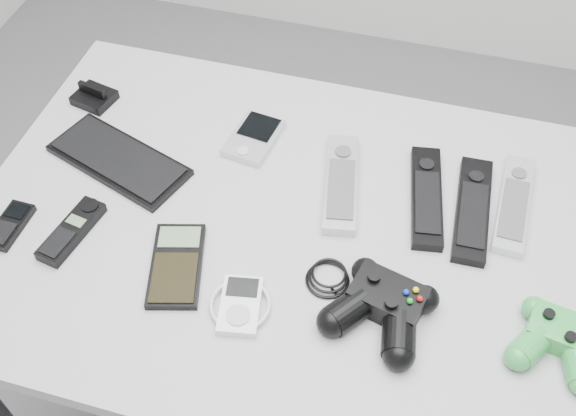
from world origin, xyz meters
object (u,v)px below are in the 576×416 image
(controller_black, at_px, (383,305))
(mobile_phone, at_px, (10,225))
(pda, at_px, (254,137))
(controller_green, at_px, (559,338))
(pda_keyboard, at_px, (119,160))
(remote_black_a, at_px, (427,196))
(remote_black_b, at_px, (473,209))
(mp3_player, at_px, (240,305))
(desk, at_px, (315,256))
(remote_silver_b, at_px, (514,203))
(cordless_handset, at_px, (72,231))
(remote_silver_a, at_px, (341,182))
(calculator, at_px, (176,265))

(controller_black, bearing_deg, mobile_phone, -165.07)
(pda, height_order, controller_green, controller_green)
(pda_keyboard, relative_size, remote_black_a, 1.18)
(remote_black_b, height_order, mp3_player, remote_black_b)
(desk, height_order, pda_keyboard, pda_keyboard)
(pda, bearing_deg, controller_green, -19.46)
(mp3_player, height_order, controller_green, controller_green)
(remote_black_a, height_order, remote_silver_b, same)
(remote_black_a, relative_size, cordless_handset, 1.63)
(remote_black_b, bearing_deg, controller_black, -117.22)
(remote_black_a, height_order, controller_green, controller_green)
(remote_silver_a, bearing_deg, cordless_handset, -161.66)
(controller_green, bearing_deg, controller_black, -166.62)
(controller_black, bearing_deg, pda, 149.10)
(pda_keyboard, xyz_separation_m, mobile_phone, (-0.11, -0.19, 0.00))
(pda, xyz_separation_m, cordless_handset, (-0.23, -0.29, 0.00))
(remote_black_a, bearing_deg, remote_black_b, -13.98)
(remote_silver_a, xyz_separation_m, remote_silver_b, (0.30, 0.03, -0.00))
(calculator, relative_size, mp3_player, 1.57)
(calculator, distance_m, controller_black, 0.33)
(calculator, bearing_deg, remote_silver_a, 32.80)
(remote_silver_a, distance_m, calculator, 0.32)
(pda, height_order, mobile_phone, pda)
(mobile_phone, bearing_deg, pda, 44.00)
(pda, relative_size, mobile_phone, 1.26)
(pda_keyboard, relative_size, controller_green, 1.86)
(remote_silver_a, xyz_separation_m, controller_green, (0.37, -0.22, 0.01))
(remote_black_b, relative_size, mp3_player, 2.26)
(mp3_player, bearing_deg, remote_black_a, 39.83)
(pda, height_order, remote_black_b, remote_black_b)
(mp3_player, xyz_separation_m, controller_black, (0.21, 0.05, 0.02))
(remote_black_b, xyz_separation_m, controller_green, (0.14, -0.22, 0.01))
(pda_keyboard, relative_size, remote_black_b, 1.15)
(controller_green, bearing_deg, calculator, -168.13)
(mp3_player, bearing_deg, pda, 93.65)
(pda_keyboard, relative_size, mobile_phone, 2.72)
(remote_silver_b, xyz_separation_m, controller_green, (0.08, -0.25, 0.01))
(desk, height_order, pda, pda)
(pda, height_order, remote_silver_b, remote_silver_b)
(mp3_player, distance_m, controller_black, 0.22)
(mobile_phone, distance_m, controller_green, 0.89)
(mobile_phone, bearing_deg, remote_silver_b, 19.82)
(cordless_handset, distance_m, controller_green, 0.78)
(desk, xyz_separation_m, remote_black_a, (0.17, 0.12, 0.08))
(mp3_player, bearing_deg, desk, 55.61)
(mobile_phone, xyz_separation_m, controller_black, (0.63, 0.00, 0.02))
(cordless_handset, height_order, calculator, cordless_handset)
(desk, relative_size, remote_silver_b, 5.43)
(pda_keyboard, distance_m, remote_silver_b, 0.71)
(desk, distance_m, mp3_player, 0.21)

